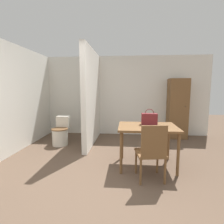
% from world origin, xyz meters
% --- Properties ---
extents(ground_plane, '(16.00, 16.00, 0.00)m').
position_xyz_m(ground_plane, '(0.00, 0.00, 0.00)').
color(ground_plane, brown).
extents(wall_back, '(5.62, 0.12, 2.50)m').
position_xyz_m(wall_back, '(0.00, 3.35, 1.25)').
color(wall_back, silver).
rests_on(wall_back, ground_plane).
extents(wall_left, '(0.12, 4.29, 2.50)m').
position_xyz_m(wall_left, '(-2.37, 1.64, 1.25)').
color(wall_left, silver).
rests_on(wall_left, ground_plane).
extents(partition_wall, '(0.12, 1.92, 2.50)m').
position_xyz_m(partition_wall, '(-0.69, 2.33, 1.25)').
color(partition_wall, silver).
rests_on(partition_wall, ground_plane).
extents(dining_table, '(1.08, 0.82, 0.79)m').
position_xyz_m(dining_table, '(0.65, 0.92, 0.70)').
color(dining_table, brown).
rests_on(dining_table, ground_plane).
extents(wooden_chair, '(0.50, 0.50, 0.94)m').
position_xyz_m(wooden_chair, '(0.65, 0.37, 0.51)').
color(wooden_chair, brown).
rests_on(wooden_chair, ground_plane).
extents(toilet, '(0.43, 0.57, 0.73)m').
position_xyz_m(toilet, '(-1.50, 2.07, 0.30)').
color(toilet, silver).
rests_on(toilet, ground_plane).
extents(handbag, '(0.30, 0.13, 0.31)m').
position_xyz_m(handbag, '(0.69, 1.04, 0.90)').
color(handbag, maroon).
rests_on(handbag, dining_table).
extents(wooden_cabinet, '(0.55, 0.50, 1.78)m').
position_xyz_m(wooden_cabinet, '(1.77, 3.03, 0.89)').
color(wooden_cabinet, brown).
rests_on(wooden_cabinet, ground_plane).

